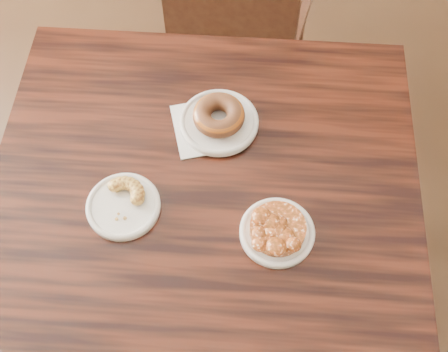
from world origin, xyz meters
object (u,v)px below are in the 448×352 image
at_px(chair_far, 244,14).
at_px(apple_fritter, 278,227).
at_px(cafe_table, 207,264).
at_px(glazed_donut, 219,115).
at_px(cruller_fragment, 122,202).

bearing_deg(chair_far, apple_fritter, 109.12).
relative_size(cafe_table, chair_far, 0.99).
relative_size(chair_far, glazed_donut, 7.94).
bearing_deg(cafe_table, cruller_fragment, -168.45).
bearing_deg(cruller_fragment, apple_fritter, 11.46).
distance_m(cafe_table, glazed_donut, 0.45).
height_order(cafe_table, chair_far, chair_far).
relative_size(cafe_table, glazed_donut, 7.89).
bearing_deg(apple_fritter, cafe_table, 174.14).
xyz_separation_m(chair_far, apple_fritter, (0.38, -0.82, 0.33)).
height_order(apple_fritter, cruller_fragment, apple_fritter).
relative_size(cafe_table, cruller_fragment, 9.01).
bearing_deg(cruller_fragment, chair_far, 94.51).
distance_m(glazed_donut, apple_fritter, 0.29).
bearing_deg(cafe_table, apple_fritter, -23.94).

